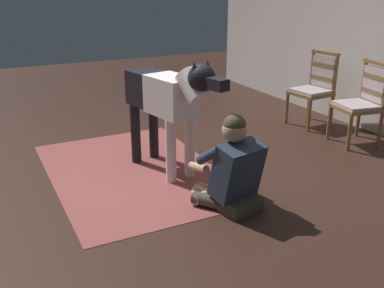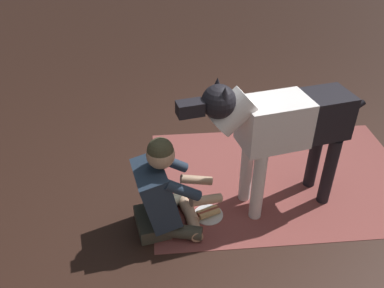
% 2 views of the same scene
% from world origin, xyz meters
% --- Properties ---
extents(ground_plane, '(13.80, 13.80, 0.00)m').
position_xyz_m(ground_plane, '(0.00, 0.00, 0.00)').
color(ground_plane, '#341F17').
extents(area_rug, '(2.39, 1.63, 0.01)m').
position_xyz_m(area_rug, '(-0.22, -0.14, 0.00)').
color(area_rug, '#934641').
rests_on(area_rug, ground).
extents(dining_chair_left_of_pair, '(0.50, 0.50, 0.98)m').
position_xyz_m(dining_chair_left_of_pair, '(-0.65, 2.62, 0.54)').
color(dining_chair_left_of_pair, brown).
rests_on(dining_chair_left_of_pair, ground).
extents(dining_chair_right_of_pair, '(0.53, 0.53, 0.98)m').
position_xyz_m(dining_chair_right_of_pair, '(0.18, 2.62, 0.54)').
color(dining_chair_right_of_pair, brown).
rests_on(dining_chair_right_of_pair, ground).
extents(person_sitting_on_floor, '(0.72, 0.57, 0.84)m').
position_xyz_m(person_sitting_on_floor, '(0.89, 0.38, 0.34)').
color(person_sitting_on_floor, '#423F33').
rests_on(person_sitting_on_floor, ground).
extents(large_dog, '(1.52, 0.50, 1.22)m').
position_xyz_m(large_dog, '(-0.03, 0.18, 0.78)').
color(large_dog, white).
rests_on(large_dog, ground).
extents(hot_dog_on_plate, '(0.24, 0.24, 0.06)m').
position_xyz_m(hot_dog_on_plate, '(0.52, 0.30, 0.03)').
color(hot_dog_on_plate, white).
rests_on(hot_dog_on_plate, ground).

